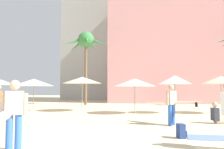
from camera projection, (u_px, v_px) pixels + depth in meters
hotel_pink at (195, 48)px, 30.87m from camera, size 20.08×11.14×13.23m
palm_tree_left at (86, 43)px, 24.09m from camera, size 4.49×4.65×7.12m
cafe_umbrella_0 at (221, 80)px, 15.05m from camera, size 2.21×2.21×2.27m
cafe_umbrella_1 at (135, 83)px, 15.01m from camera, size 2.54×2.54×2.11m
cafe_umbrella_2 at (82, 80)px, 16.79m from camera, size 2.63×2.63×2.31m
cafe_umbrella_4 at (34, 82)px, 16.53m from camera, size 2.68×2.68×2.17m
cafe_umbrella_5 at (175, 80)px, 15.23m from camera, size 2.04×2.04×2.32m
cafe_umbrella_6 at (1, 82)px, 17.40m from camera, size 2.06×2.06×2.15m
beach_towel at (220, 138)px, 7.26m from camera, size 1.91×0.92×0.01m
backpack at (181, 131)px, 7.28m from camera, size 0.31×0.34×0.42m
person_far_left at (219, 116)px, 10.54m from camera, size 0.99×0.57×0.92m
person_mid_left at (12, 112)px, 5.72m from camera, size 1.65×3.02×1.65m
person_near_left at (171, 103)px, 10.13m from camera, size 2.48×2.00×1.64m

